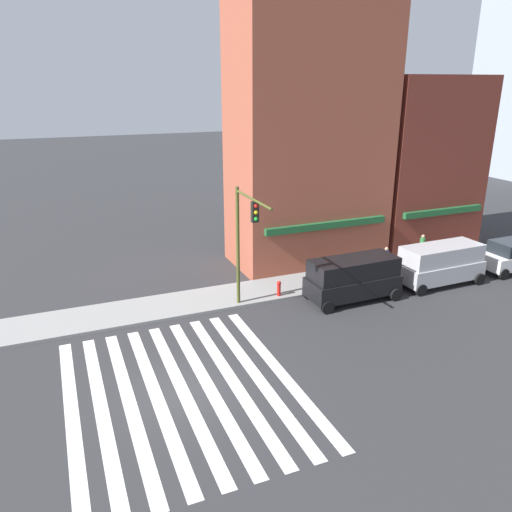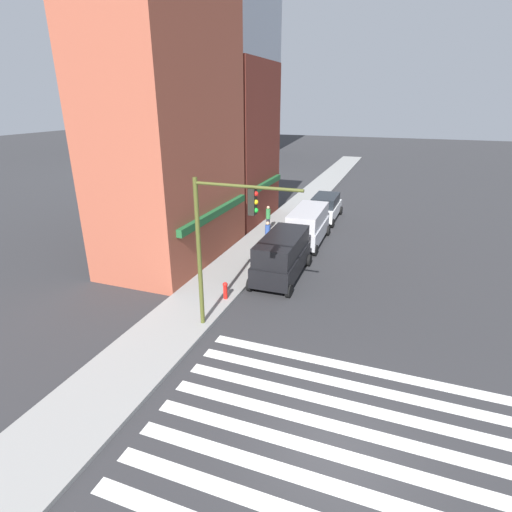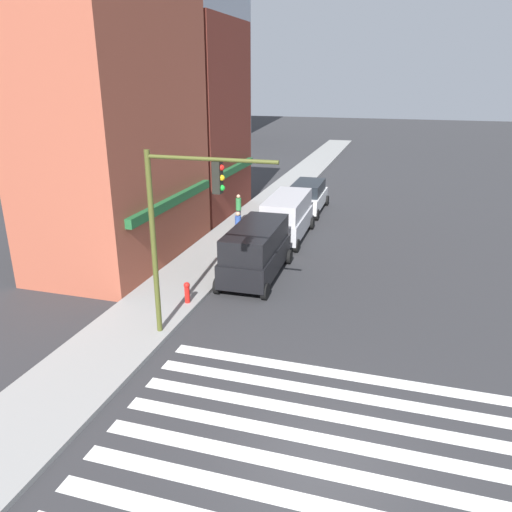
{
  "view_description": "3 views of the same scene",
  "coord_description": "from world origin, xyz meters",
  "px_view_note": "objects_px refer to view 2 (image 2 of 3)",
  "views": [
    {
      "loc": [
        -3.59,
        -16.05,
        11.07
      ],
      "look_at": [
        4.68,
        4.0,
        3.5
      ],
      "focal_mm": 35.0,
      "sensor_mm": 36.0,
      "label": 1
    },
    {
      "loc": [
        -8.32,
        -0.8,
        8.96
      ],
      "look_at": [
        4.68,
        4.0,
        3.5
      ],
      "focal_mm": 28.0,
      "sensor_mm": 36.0,
      "label": 2
    },
    {
      "loc": [
        -8.97,
        -1.11,
        8.39
      ],
      "look_at": [
        10.55,
        4.7,
        1.0
      ],
      "focal_mm": 35.0,
      "sensor_mm": 36.0,
      "label": 3
    }
  ],
  "objects_px": {
    "pedestrian_blue_shirt": "(268,235)",
    "pedestrian_green_top": "(268,218)",
    "traffic_signal": "(220,233)",
    "van_black": "(282,255)",
    "van_silver": "(308,225)",
    "suv_white": "(325,207)",
    "fire_hydrant": "(225,290)"
  },
  "relations": [
    {
      "from": "pedestrian_blue_shirt",
      "to": "fire_hydrant",
      "type": "relative_size",
      "value": 2.1
    },
    {
      "from": "traffic_signal",
      "to": "pedestrian_blue_shirt",
      "type": "distance_m",
      "value": 10.04
    },
    {
      "from": "van_silver",
      "to": "fire_hydrant",
      "type": "relative_size",
      "value": 5.98
    },
    {
      "from": "van_black",
      "to": "pedestrian_green_top",
      "type": "bearing_deg",
      "value": 22.86
    },
    {
      "from": "traffic_signal",
      "to": "suv_white",
      "type": "xyz_separation_m",
      "value": [
        17.71,
        -0.77,
        -3.22
      ]
    },
    {
      "from": "traffic_signal",
      "to": "van_silver",
      "type": "distance_m",
      "value": 12.13
    },
    {
      "from": "van_silver",
      "to": "pedestrian_blue_shirt",
      "type": "height_order",
      "value": "van_silver"
    },
    {
      "from": "fire_hydrant",
      "to": "traffic_signal",
      "type": "bearing_deg",
      "value": -158.18
    },
    {
      "from": "pedestrian_blue_shirt",
      "to": "pedestrian_green_top",
      "type": "xyz_separation_m",
      "value": [
        3.69,
        1.21,
        0.0
      ]
    },
    {
      "from": "traffic_signal",
      "to": "fire_hydrant",
      "type": "distance_m",
      "value": 4.42
    },
    {
      "from": "pedestrian_blue_shirt",
      "to": "fire_hydrant",
      "type": "bearing_deg",
      "value": 32.35
    },
    {
      "from": "pedestrian_blue_shirt",
      "to": "van_black",
      "type": "bearing_deg",
      "value": 59.23
    },
    {
      "from": "traffic_signal",
      "to": "pedestrian_green_top",
      "type": "bearing_deg",
      "value": 10.59
    },
    {
      "from": "pedestrian_green_top",
      "to": "pedestrian_blue_shirt",
      "type": "bearing_deg",
      "value": 35.16
    },
    {
      "from": "suv_white",
      "to": "pedestrian_blue_shirt",
      "type": "distance_m",
      "value": 8.51
    },
    {
      "from": "van_silver",
      "to": "pedestrian_blue_shirt",
      "type": "bearing_deg",
      "value": 137.74
    },
    {
      "from": "traffic_signal",
      "to": "fire_hydrant",
      "type": "relative_size",
      "value": 7.47
    },
    {
      "from": "van_black",
      "to": "suv_white",
      "type": "relative_size",
      "value": 1.07
    },
    {
      "from": "traffic_signal",
      "to": "fire_hydrant",
      "type": "height_order",
      "value": "traffic_signal"
    },
    {
      "from": "van_silver",
      "to": "pedestrian_green_top",
      "type": "relative_size",
      "value": 2.85
    },
    {
      "from": "traffic_signal",
      "to": "van_black",
      "type": "distance_m",
      "value": 6.62
    },
    {
      "from": "suv_white",
      "to": "fire_hydrant",
      "type": "distance_m",
      "value": 15.48
    },
    {
      "from": "van_black",
      "to": "fire_hydrant",
      "type": "height_order",
      "value": "van_black"
    },
    {
      "from": "van_silver",
      "to": "suv_white",
      "type": "xyz_separation_m",
      "value": [
        5.97,
        0.0,
        -0.25
      ]
    },
    {
      "from": "van_black",
      "to": "suv_white",
      "type": "xyz_separation_m",
      "value": [
        11.84,
        0.0,
        -0.25
      ]
    },
    {
      "from": "pedestrian_green_top",
      "to": "fire_hydrant",
      "type": "relative_size",
      "value": 2.1
    },
    {
      "from": "pedestrian_blue_shirt",
      "to": "van_silver",
      "type": "bearing_deg",
      "value": 168.71
    },
    {
      "from": "pedestrian_green_top",
      "to": "van_black",
      "type": "bearing_deg",
      "value": 40.91
    },
    {
      "from": "suv_white",
      "to": "pedestrian_blue_shirt",
      "type": "relative_size",
      "value": 2.67
    },
    {
      "from": "pedestrian_green_top",
      "to": "suv_white",
      "type": "bearing_deg",
      "value": 161.85
    },
    {
      "from": "pedestrian_blue_shirt",
      "to": "fire_hydrant",
      "type": "height_order",
      "value": "pedestrian_blue_shirt"
    },
    {
      "from": "van_black",
      "to": "pedestrian_blue_shirt",
      "type": "distance_m",
      "value": 4.1
    }
  ]
}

